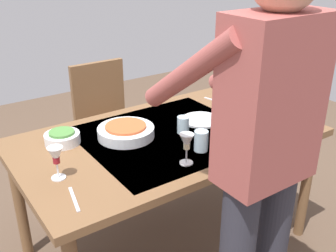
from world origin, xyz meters
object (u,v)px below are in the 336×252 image
(person_server, at_px, (261,155))
(dinner_plate_near, at_px, (201,120))
(wine_bottle, at_px, (281,96))
(water_cup_near_left, at_px, (201,141))
(chair_near, at_px, (106,118))
(wine_glass_right, at_px, (56,157))
(wine_glass_left, at_px, (187,143))
(side_bowl_salad, at_px, (62,137))
(dinner_plate_far, at_px, (271,126))
(serving_bowl_pasta, at_px, (126,131))
(dining_table, at_px, (168,146))
(water_cup_near_right, at_px, (183,125))

(person_server, bearing_deg, dinner_plate_near, -114.63)
(wine_bottle, relative_size, water_cup_near_left, 2.84)
(chair_near, distance_m, water_cup_near_left, 1.12)
(water_cup_near_left, bearing_deg, wine_glass_right, -12.50)
(wine_bottle, distance_m, wine_glass_left, 0.85)
(chair_near, bearing_deg, side_bowl_salad, 48.99)
(water_cup_near_left, relative_size, dinner_plate_near, 0.45)
(water_cup_near_left, bearing_deg, dinner_plate_far, 179.75)
(serving_bowl_pasta, bearing_deg, water_cup_near_left, 123.72)
(serving_bowl_pasta, bearing_deg, wine_bottle, 165.53)
(serving_bowl_pasta, bearing_deg, wine_glass_left, 102.65)
(side_bowl_salad, bearing_deg, dinner_plate_near, 166.74)
(dining_table, height_order, water_cup_near_right, water_cup_near_right)
(side_bowl_salad, relative_size, dinner_plate_near, 0.78)
(serving_bowl_pasta, bearing_deg, person_server, 97.67)
(water_cup_near_right, height_order, side_bowl_salad, water_cup_near_right)
(chair_near, relative_size, wine_glass_left, 6.03)
(wine_glass_right, distance_m, water_cup_near_left, 0.69)
(wine_glass_right, distance_m, dinner_plate_near, 0.92)
(dinner_plate_far, bearing_deg, water_cup_near_right, -25.49)
(dinner_plate_far, bearing_deg, chair_near, -65.64)
(dining_table, bearing_deg, water_cup_near_right, 160.54)
(chair_near, height_order, person_server, person_server)
(person_server, bearing_deg, chair_near, -94.61)
(water_cup_near_right, relative_size, dinner_plate_near, 0.40)
(serving_bowl_pasta, bearing_deg, chair_near, -107.78)
(dining_table, height_order, wine_glass_left, wine_glass_left)
(water_cup_near_right, xyz_separation_m, dinner_plate_near, (-0.18, -0.07, -0.04))
(chair_near, relative_size, serving_bowl_pasta, 3.03)
(side_bowl_salad, relative_size, dinner_plate_far, 0.78)
(dining_table, xyz_separation_m, wine_glass_right, (0.65, 0.09, 0.17))
(dinner_plate_near, bearing_deg, chair_near, -74.41)
(dinner_plate_far, bearing_deg, wine_glass_right, -7.35)
(side_bowl_salad, bearing_deg, serving_bowl_pasta, 158.65)
(serving_bowl_pasta, height_order, dinner_plate_near, serving_bowl_pasta)
(person_server, distance_m, side_bowl_salad, 1.05)
(wine_bottle, height_order, water_cup_near_left, wine_bottle)
(person_server, relative_size, water_cup_near_right, 18.19)
(wine_bottle, distance_m, water_cup_near_left, 0.70)
(serving_bowl_pasta, bearing_deg, dinner_plate_far, 154.65)
(wine_glass_left, relative_size, water_cup_near_right, 1.63)
(serving_bowl_pasta, relative_size, dinner_plate_far, 1.30)
(water_cup_near_left, bearing_deg, person_server, 76.26)
(chair_near, relative_size, side_bowl_salad, 5.06)
(chair_near, bearing_deg, water_cup_near_left, 89.55)
(dining_table, distance_m, water_cup_near_left, 0.27)
(wine_bottle, xyz_separation_m, dinner_plate_near, (0.46, -0.18, -0.10))
(serving_bowl_pasta, distance_m, side_bowl_salad, 0.33)
(dining_table, relative_size, person_server, 0.95)
(wine_glass_left, height_order, wine_glass_right, same)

